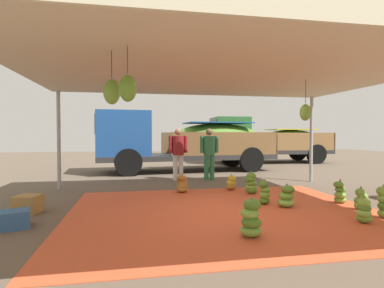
# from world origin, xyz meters

# --- Properties ---
(ground_plane) EXTENTS (40.00, 40.00, 0.00)m
(ground_plane) POSITION_xyz_m (0.00, 3.00, 0.00)
(ground_plane) COLOR brown
(tarp_orange) EXTENTS (6.03, 5.10, 0.01)m
(tarp_orange) POSITION_xyz_m (0.00, 0.00, 0.01)
(tarp_orange) COLOR #D1512D
(tarp_orange) RESTS_ON ground
(tent_canopy) EXTENTS (8.00, 7.00, 2.76)m
(tent_canopy) POSITION_xyz_m (-0.01, -0.10, 2.68)
(tent_canopy) COLOR #9EA0A5
(tent_canopy) RESTS_ON ground
(banana_bunch_0) EXTENTS (0.31, 0.32, 0.46)m
(banana_bunch_0) POSITION_xyz_m (2.66, -0.35, 0.21)
(banana_bunch_0) COLOR #75A83D
(banana_bunch_0) RESTS_ON tarp_orange
(banana_bunch_1) EXTENTS (0.32, 0.33, 0.54)m
(banana_bunch_1) POSITION_xyz_m (0.98, 0.46, 0.25)
(banana_bunch_1) COLOR #477523
(banana_bunch_1) RESTS_ON tarp_orange
(banana_bunch_2) EXTENTS (0.45, 0.44, 0.48)m
(banana_bunch_2) POSITION_xyz_m (1.33, 0.15, 0.22)
(banana_bunch_2) COLOR #75A83D
(banana_bunch_2) RESTS_ON tarp_orange
(banana_bunch_3) EXTENTS (0.38, 0.40, 0.50)m
(banana_bunch_3) POSITION_xyz_m (-0.55, 2.14, 0.23)
(banana_bunch_3) COLOR #996628
(banana_bunch_3) RESTS_ON tarp_orange
(banana_bunch_4) EXTENTS (0.40, 0.39, 0.57)m
(banana_bunch_4) POSITION_xyz_m (1.15, 1.67, 0.26)
(banana_bunch_4) COLOR #477523
(banana_bunch_4) RESTS_ON tarp_orange
(banana_bunch_5) EXTENTS (0.32, 0.33, 0.52)m
(banana_bunch_5) POSITION_xyz_m (2.64, 0.27, 0.23)
(banana_bunch_5) COLOR #6B9E38
(banana_bunch_5) RESTS_ON tarp_orange
(banana_bunch_6) EXTENTS (0.33, 0.33, 0.46)m
(banana_bunch_6) POSITION_xyz_m (2.05, -1.19, 0.21)
(banana_bunch_6) COLOR #60932D
(banana_bunch_6) RESTS_ON tarp_orange
(banana_bunch_7) EXTENTS (0.37, 0.39, 0.59)m
(banana_bunch_7) POSITION_xyz_m (-0.09, -1.50, 0.27)
(banana_bunch_7) COLOR #6B9E38
(banana_bunch_7) RESTS_ON tarp_orange
(banana_bunch_8) EXTENTS (0.35, 0.35, 0.43)m
(banana_bunch_8) POSITION_xyz_m (0.80, 2.24, 0.20)
(banana_bunch_8) COLOR #996628
(banana_bunch_8) RESTS_ON tarp_orange
(banana_bunch_9) EXTENTS (0.33, 0.35, 0.60)m
(banana_bunch_9) POSITION_xyz_m (2.63, -0.97, 0.27)
(banana_bunch_9) COLOR #60932D
(banana_bunch_9) RESTS_ON tarp_orange
(cargo_truck_main) EXTENTS (7.29, 2.82, 2.40)m
(cargo_truck_main) POSITION_xyz_m (0.19, 6.91, 1.25)
(cargo_truck_main) COLOR #2D2D2D
(cargo_truck_main) RESTS_ON ground
(cargo_truck_far) EXTENTS (6.31, 2.49, 2.40)m
(cargo_truck_far) POSITION_xyz_m (5.17, 9.96, 1.20)
(cargo_truck_far) COLOR #2D2D2D
(cargo_truck_far) RESTS_ON ground
(worker_0) EXTENTS (0.63, 0.38, 1.71)m
(worker_0) POSITION_xyz_m (-0.33, 4.42, 1.00)
(worker_0) COLOR silver
(worker_0) RESTS_ON ground
(worker_1) EXTENTS (0.62, 0.38, 1.70)m
(worker_1) POSITION_xyz_m (0.68, 4.23, 0.99)
(worker_1) COLOR #337A4C
(worker_1) RESTS_ON ground
(crate_0) EXTENTS (0.62, 0.54, 0.28)m
(crate_0) POSITION_xyz_m (-3.70, -0.40, 0.14)
(crate_0) COLOR #335B8E
(crate_0) RESTS_ON ground
(crate_1) EXTENTS (0.52, 0.52, 0.34)m
(crate_1) POSITION_xyz_m (-3.78, 0.64, 0.17)
(crate_1) COLOR olive
(crate_1) RESTS_ON ground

